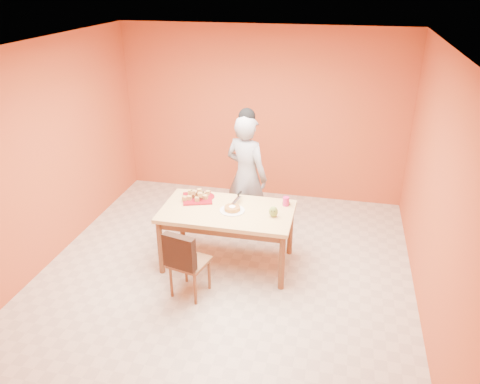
% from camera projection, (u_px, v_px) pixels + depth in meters
% --- Properties ---
extents(floor, '(5.00, 5.00, 0.00)m').
position_uv_depth(floor, '(223.00, 277.00, 5.71)').
color(floor, beige).
rests_on(floor, ground).
extents(ceiling, '(5.00, 5.00, 0.00)m').
position_uv_depth(ceiling, '(219.00, 48.00, 4.55)').
color(ceiling, silver).
rests_on(ceiling, wall_back).
extents(wall_back, '(4.50, 0.00, 4.50)m').
position_uv_depth(wall_back, '(262.00, 114.00, 7.33)').
color(wall_back, '#BE4E2B').
rests_on(wall_back, floor).
extents(wall_left, '(0.00, 5.00, 5.00)m').
position_uv_depth(wall_left, '(39.00, 159.00, 5.58)').
color(wall_left, '#BE4E2B').
rests_on(wall_left, floor).
extents(wall_right, '(0.00, 5.00, 5.00)m').
position_uv_depth(wall_right, '(439.00, 195.00, 4.68)').
color(wall_right, '#BE4E2B').
rests_on(wall_right, floor).
extents(dining_table, '(1.60, 0.90, 0.76)m').
position_uv_depth(dining_table, '(227.00, 216.00, 5.72)').
color(dining_table, '#DBBA73').
rests_on(dining_table, floor).
extents(dining_chair, '(0.48, 0.53, 0.86)m').
position_uv_depth(dining_chair, '(189.00, 261.00, 5.23)').
color(dining_chair, brown).
rests_on(dining_chair, floor).
extents(pastry_pile, '(0.32, 0.32, 0.11)m').
position_uv_depth(pastry_pile, '(197.00, 194.00, 5.91)').
color(pastry_pile, tan).
rests_on(pastry_pile, pastry_platter).
extents(person, '(0.74, 0.63, 1.73)m').
position_uv_depth(person, '(246.00, 176.00, 6.34)').
color(person, gray).
rests_on(person, floor).
extents(pastry_platter, '(0.46, 0.46, 0.02)m').
position_uv_depth(pastry_platter, '(197.00, 198.00, 5.94)').
color(pastry_platter, maroon).
rests_on(pastry_platter, dining_table).
extents(red_dinner_plate, '(0.26, 0.26, 0.01)m').
position_uv_depth(red_dinner_plate, '(206.00, 197.00, 5.99)').
color(red_dinner_plate, maroon).
rests_on(red_dinner_plate, dining_table).
extents(white_cake_plate, '(0.31, 0.31, 0.01)m').
position_uv_depth(white_cake_plate, '(232.00, 210.00, 5.64)').
color(white_cake_plate, white).
rests_on(white_cake_plate, dining_table).
extents(sponge_cake, '(0.23, 0.23, 0.04)m').
position_uv_depth(sponge_cake, '(232.00, 208.00, 5.63)').
color(sponge_cake, gold).
rests_on(sponge_cake, white_cake_plate).
extents(cake_server, '(0.08, 0.24, 0.01)m').
position_uv_depth(cake_server, '(236.00, 200.00, 5.78)').
color(cake_server, silver).
rests_on(cake_server, sponge_cake).
extents(egg_ornament, '(0.12, 0.10, 0.13)m').
position_uv_depth(egg_ornament, '(273.00, 212.00, 5.49)').
color(egg_ornament, olive).
rests_on(egg_ornament, dining_table).
extents(magenta_glass, '(0.09, 0.09, 0.11)m').
position_uv_depth(magenta_glass, '(286.00, 201.00, 5.76)').
color(magenta_glass, '#C41D65').
rests_on(magenta_glass, dining_table).
extents(checker_tin, '(0.11, 0.11, 0.03)m').
position_uv_depth(checker_tin, '(286.00, 203.00, 5.80)').
color(checker_tin, '#35210E').
rests_on(checker_tin, dining_table).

